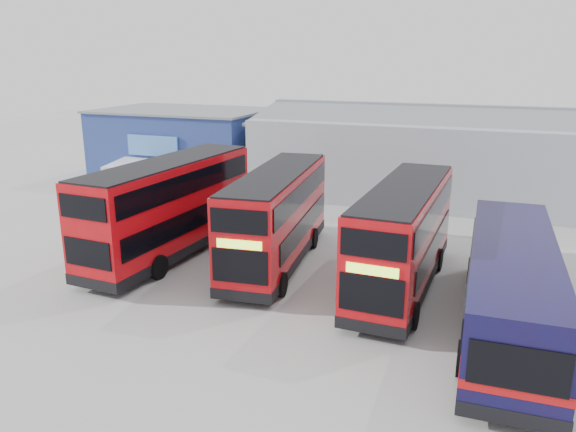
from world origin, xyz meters
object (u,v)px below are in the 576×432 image
Objects in this scene: maintenance_shed at (495,157)px; double_decker_right at (403,238)px; panel_van at (130,174)px; double_decker_centre at (277,219)px; double_decker_left at (170,209)px; office_block at (184,143)px; single_decker_blue at (510,290)px.

maintenance_shed is 17.57m from double_decker_right.
maintenance_shed is 5.97× the size of panel_van.
maintenance_shed is 18.68m from double_decker_centre.
office_block is at bearing -57.86° from double_decker_left.
office_block is 1.24× the size of double_decker_right.
single_decker_blue is at bearing 173.29° from double_decker_left.
office_block is 19.89m from double_decker_centre.
single_decker_blue reaches higher than panel_van.
office_block is 1.22× the size of double_decker_centre.
panel_van is at bearing 155.20° from double_decker_right.
double_decker_left is 0.92× the size of single_decker_blue.
maintenance_shed reaches higher than office_block.
double_decker_left is 1.06× the size of double_decker_centre.
office_block reaches higher than panel_van.
single_decker_blue is (14.62, -2.55, -0.66)m from double_decker_left.
single_decker_blue is (23.12, -17.90, -1.03)m from office_block.
office_block is 24.50m from double_decker_right.
single_decker_blue is at bearing -37.75° from office_block.
single_decker_blue is at bearing -41.96° from panel_van.
double_decker_left is 1.07× the size of double_decker_right.
office_block reaches higher than double_decker_left.
double_decker_centre is 1.01× the size of double_decker_right.
double_decker_centre is (4.98, 0.74, -0.13)m from double_decker_left.
double_decker_centre is at bearing 174.24° from double_decker_right.
double_decker_centre is at bearing -47.31° from office_block.
double_decker_right is 22.53m from panel_van.
panel_van is at bearing -29.01° from single_decker_blue.
single_decker_blue is (1.12, -19.91, -1.05)m from maintenance_shed.
office_block reaches higher than single_decker_blue.
maintenance_shed reaches higher than double_decker_left.
double_decker_centre is (13.48, -14.61, -0.50)m from office_block.
double_decker_right is (-2.88, -17.33, -0.53)m from maintenance_shed.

